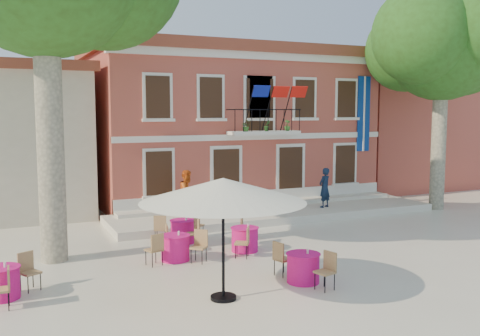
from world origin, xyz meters
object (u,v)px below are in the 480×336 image
(pedestrian_navy, at_px, (325,188))
(cafe_table_2, at_px, (1,281))
(pedestrian_orange, at_px, (187,193))
(cafe_table_4, at_px, (245,238))
(plane_tree_east, at_px, (442,45))
(cafe_table_3, at_px, (183,230))
(cafe_table_1, at_px, (303,267))
(patio_umbrella, at_px, (223,190))
(cafe_table_0, at_px, (175,246))

(pedestrian_navy, bearing_deg, cafe_table_2, 2.94)
(pedestrian_orange, bearing_deg, cafe_table_4, -121.57)
(plane_tree_east, xyz_separation_m, pedestrian_navy, (-5.34, 1.05, -6.19))
(plane_tree_east, relative_size, cafe_table_4, 5.38)
(cafe_table_3, height_order, cafe_table_4, same)
(cafe_table_3, xyz_separation_m, cafe_table_4, (1.42, -1.91, -0.01))
(cafe_table_4, bearing_deg, cafe_table_2, -167.63)
(pedestrian_orange, bearing_deg, cafe_table_1, -122.15)
(patio_umbrella, height_order, cafe_table_4, patio_umbrella)
(cafe_table_3, bearing_deg, pedestrian_orange, 68.48)
(cafe_table_0, xyz_separation_m, cafe_table_3, (0.91, 2.01, 0.00))
(cafe_table_0, bearing_deg, pedestrian_navy, 27.98)
(pedestrian_navy, height_order, cafe_table_1, pedestrian_navy)
(pedestrian_navy, relative_size, cafe_table_3, 0.92)
(cafe_table_4, bearing_deg, patio_umbrella, -121.46)
(cafe_table_2, relative_size, cafe_table_3, 1.00)
(patio_umbrella, height_order, pedestrian_navy, patio_umbrella)
(cafe_table_1, xyz_separation_m, cafe_table_4, (-0.08, 3.44, 0.00))
(pedestrian_orange, relative_size, cafe_table_4, 0.98)
(cafe_table_0, relative_size, cafe_table_2, 0.98)
(patio_umbrella, xyz_separation_m, pedestrian_orange, (2.06, 8.67, -1.40))
(plane_tree_east, xyz_separation_m, patio_umbrella, (-13.35, -6.87, -4.74))
(cafe_table_3, bearing_deg, pedestrian_navy, 17.62)
(cafe_table_2, bearing_deg, cafe_table_4, 12.37)
(plane_tree_east, xyz_separation_m, pedestrian_orange, (-11.29, 1.80, -6.14))
(pedestrian_orange, bearing_deg, cafe_table_3, -145.76)
(plane_tree_east, height_order, cafe_table_3, plane_tree_east)
(pedestrian_orange, bearing_deg, cafe_table_2, -170.79)
(pedestrian_navy, bearing_deg, cafe_table_1, 32.29)
(pedestrian_navy, relative_size, cafe_table_2, 0.91)
(pedestrian_navy, relative_size, cafe_table_4, 0.92)
(patio_umbrella, distance_m, pedestrian_orange, 9.02)
(pedestrian_orange, bearing_deg, plane_tree_east, -43.33)
(cafe_table_4, bearing_deg, cafe_table_0, -177.65)
(pedestrian_navy, bearing_deg, plane_tree_east, 147.66)
(plane_tree_east, bearing_deg, pedestrian_navy, 168.84)
(pedestrian_orange, relative_size, cafe_table_0, 0.99)
(patio_umbrella, bearing_deg, cafe_table_3, 81.29)
(plane_tree_east, bearing_deg, cafe_table_1, -149.11)
(plane_tree_east, relative_size, patio_umbrella, 2.56)
(cafe_table_1, xyz_separation_m, cafe_table_3, (-1.50, 5.35, 0.01))
(pedestrian_orange, xyz_separation_m, cafe_table_4, (0.23, -4.93, -0.79))
(pedestrian_navy, bearing_deg, cafe_table_3, -3.57)
(cafe_table_0, distance_m, cafe_table_4, 2.33)
(plane_tree_east, distance_m, patio_umbrella, 15.74)
(patio_umbrella, relative_size, cafe_table_3, 2.08)
(pedestrian_navy, height_order, cafe_table_2, pedestrian_navy)
(pedestrian_navy, xyz_separation_m, cafe_table_1, (-5.65, -7.62, -0.74))
(cafe_table_0, bearing_deg, cafe_table_1, -54.32)
(patio_umbrella, distance_m, cafe_table_3, 6.12)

